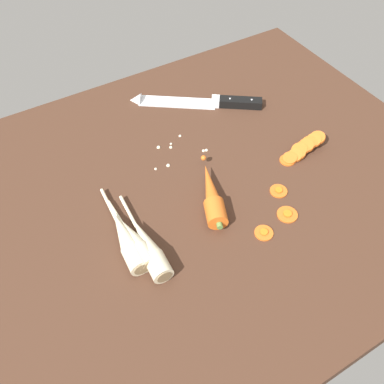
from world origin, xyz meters
The scene contains 11 objects.
ground_plane centered at (0.00, 0.00, -2.00)cm, with size 120.00×90.00×4.00cm, color #42281C.
chefs_knife centered at (16.51, 25.16, 0.65)cm, with size 30.24×22.86×4.18cm.
whole_carrot centered at (2.84, -5.36, 2.10)cm, with size 9.95×18.86×4.20cm.
parsnip_front centered at (-14.31, -10.07, 1.98)cm, with size 4.70×21.73×4.00cm.
parsnip_mid_left centered at (-15.96, -7.59, 1.98)cm, with size 4.16×18.78×4.00cm.
parsnip_mid_right centered at (-17.10, -6.31, 1.98)cm, with size 4.79×22.49×4.00cm.
carrot_slice_stack centered at (28.77, -3.71, 1.46)cm, with size 12.57×4.17×3.77cm.
carrot_slice_stray_near centered at (14.41, -16.33, 0.36)cm, with size 4.30×4.30×0.70cm.
carrot_slice_stray_mid centered at (7.45, -17.55, 0.36)cm, with size 3.79×3.79×0.70cm.
carrot_slice_stray_far centered at (16.83, -10.36, 0.36)cm, with size 3.79×3.79×0.70cm.
mince_crumbs centered at (3.70, 11.63, 0.40)cm, with size 13.83×8.26×0.90cm.
Camera 1 is at (-29.27, -51.40, 69.46)cm, focal length 39.34 mm.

